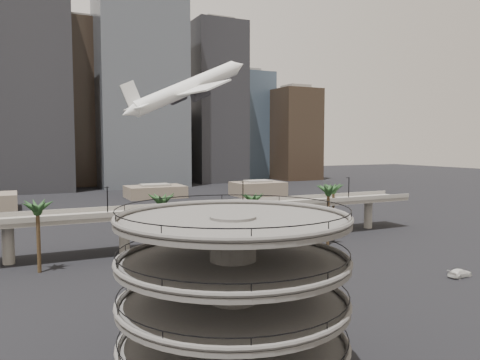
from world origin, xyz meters
name	(u,v)px	position (x,y,z in m)	size (l,w,h in m)	color
ground	(320,342)	(0.00, 0.00, 0.00)	(700.00, 700.00, 0.00)	black
parking_ramp	(233,283)	(-13.00, -4.00, 9.84)	(22.20, 22.20, 17.35)	#524F4D
overpass	(174,215)	(0.00, 55.00, 7.34)	(130.00, 9.30, 14.70)	gray
palm_trees	(237,198)	(11.58, 47.18, 11.30)	(76.40, 18.40, 14.00)	#41321B
low_buildings	(123,194)	(6.89, 142.30, 2.86)	(135.00, 27.50, 6.80)	#66584B
skyline	(108,104)	(15.11, 217.08, 44.07)	(269.00, 86.00, 120.52)	#82765A
airborne_jet	(187,89)	(9.04, 71.41, 37.03)	(36.54, 33.74, 18.65)	silver
car_a	(197,293)	(-7.58, 20.63, 0.81)	(1.91, 4.76, 1.62)	#B21939
car_b	(303,290)	(7.67, 15.07, 0.71)	(1.51, 4.34, 1.43)	black
car_c	(460,273)	(37.35, 11.35, 0.70)	(1.97, 4.85, 1.41)	white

